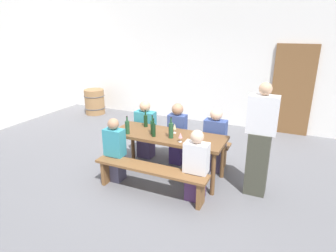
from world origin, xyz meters
name	(u,v)px	position (x,y,z in m)	size (l,w,h in m)	color
ground_plane	(168,174)	(0.00, 0.00, 0.00)	(24.00, 24.00, 0.00)	slate
back_wall	(220,62)	(0.00, 3.23, 1.60)	(14.00, 0.20, 3.20)	white
wooden_door	(292,91)	(1.77, 3.09, 1.05)	(0.90, 0.06, 2.10)	brown
tasting_table	(168,139)	(0.00, 0.00, 0.66)	(1.92, 0.71, 0.75)	brown
bench_near	(150,173)	(0.00, -0.66, 0.35)	(1.82, 0.30, 0.45)	brown
bench_far	(182,143)	(0.00, 0.66, 0.35)	(1.82, 0.30, 0.45)	brown
wine_bottle_0	(146,121)	(-0.53, 0.20, 0.86)	(0.07, 0.07, 0.32)	#143319
wine_bottle_1	(154,130)	(-0.18, -0.17, 0.87)	(0.06, 0.06, 0.31)	#143319
wine_bottle_2	(171,130)	(0.11, -0.12, 0.88)	(0.08, 0.08, 0.35)	#234C2D
wine_bottle_3	(152,127)	(-0.25, -0.07, 0.87)	(0.07, 0.07, 0.32)	#194723
wine_bottle_4	(127,127)	(-0.64, -0.24, 0.87)	(0.07, 0.07, 0.31)	#234C2D
wine_glass_0	(175,127)	(0.07, 0.11, 0.86)	(0.06, 0.06, 0.17)	silver
wine_glass_1	(180,136)	(0.31, -0.22, 0.86)	(0.07, 0.07, 0.15)	silver
seated_guest_near_0	(115,151)	(-0.73, -0.51, 0.51)	(0.32, 0.24, 1.08)	#504E6A
seated_guest_near_1	(196,167)	(0.68, -0.51, 0.52)	(0.35, 0.24, 1.09)	#523163
seated_guest_far_0	(146,131)	(-0.71, 0.51, 0.54)	(0.39, 0.24, 1.14)	#44385F
seated_guest_far_1	(177,135)	(-0.04, 0.51, 0.56)	(0.32, 0.24, 1.16)	#3D2C6C
seated_guest_far_2	(215,141)	(0.67, 0.51, 0.55)	(0.38, 0.24, 1.15)	#4A3E5C
standing_host	(260,143)	(1.46, 0.04, 0.84)	(0.42, 0.24, 1.73)	#3F4034
wine_barrel	(95,102)	(-3.52, 2.52, 0.36)	(0.60, 0.60, 0.72)	#9E7247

